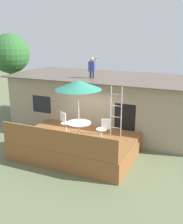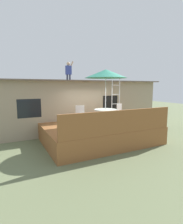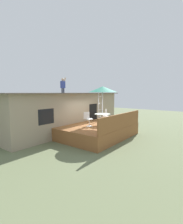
{
  "view_description": "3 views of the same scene",
  "coord_description": "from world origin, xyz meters",
  "px_view_note": "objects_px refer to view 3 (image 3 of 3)",
  "views": [
    {
      "loc": [
        4.96,
        -9.74,
        5.17
      ],
      "look_at": [
        0.29,
        0.88,
        1.71
      ],
      "focal_mm": 42.86,
      "sensor_mm": 36.0,
      "label": 1
    },
    {
      "loc": [
        -3.94,
        -7.17,
        2.59
      ],
      "look_at": [
        -0.08,
        0.58,
        1.33
      ],
      "focal_mm": 28.32,
      "sensor_mm": 36.0,
      "label": 2
    },
    {
      "loc": [
        -8.83,
        -6.28,
        2.93
      ],
      "look_at": [
        0.07,
        0.55,
        1.62
      ],
      "focal_mm": 26.57,
      "sensor_mm": 36.0,
      "label": 3
    }
  ],
  "objects_px": {
    "step_ladder": "(100,106)",
    "patio_chair_left": "(88,119)",
    "patio_table": "(103,116)",
    "patio_umbrella": "(103,89)",
    "patio_chair_right": "(106,116)",
    "person_figure": "(63,84)"
  },
  "relations": [
    {
      "from": "patio_table",
      "to": "person_figure",
      "type": "xyz_separation_m",
      "value": [
        -0.7,
        2.99,
        2.15
      ]
    },
    {
      "from": "patio_table",
      "to": "person_figure",
      "type": "distance_m",
      "value": 3.75
    },
    {
      "from": "step_ladder",
      "to": "patio_chair_right",
      "type": "xyz_separation_m",
      "value": [
        -0.33,
        -0.69,
        -0.64
      ]
    },
    {
      "from": "person_figure",
      "to": "patio_chair_right",
      "type": "distance_m",
      "value": 3.84
    },
    {
      "from": "step_ladder",
      "to": "patio_chair_left",
      "type": "distance_m",
      "value": 2.37
    },
    {
      "from": "patio_table",
      "to": "step_ladder",
      "type": "xyz_separation_m",
      "value": [
        1.27,
        1.05,
        0.51
      ]
    },
    {
      "from": "person_figure",
      "to": "patio_table",
      "type": "bearing_deg",
      "value": -76.83
    },
    {
      "from": "person_figure",
      "to": "patio_chair_left",
      "type": "distance_m",
      "value": 3.41
    },
    {
      "from": "patio_umbrella",
      "to": "patio_chair_right",
      "type": "bearing_deg",
      "value": 21.3
    },
    {
      "from": "patio_table",
      "to": "person_figure",
      "type": "height_order",
      "value": "person_figure"
    },
    {
      "from": "patio_umbrella",
      "to": "step_ladder",
      "type": "relative_size",
      "value": 1.15
    },
    {
      "from": "step_ladder",
      "to": "person_figure",
      "type": "height_order",
      "value": "person_figure"
    },
    {
      "from": "patio_table",
      "to": "patio_chair_right",
      "type": "relative_size",
      "value": 1.13
    },
    {
      "from": "patio_umbrella",
      "to": "step_ladder",
      "type": "distance_m",
      "value": 2.07
    },
    {
      "from": "patio_umbrella",
      "to": "patio_chair_left",
      "type": "height_order",
      "value": "patio_umbrella"
    },
    {
      "from": "patio_umbrella",
      "to": "patio_chair_right",
      "type": "relative_size",
      "value": 2.76
    },
    {
      "from": "patio_umbrella",
      "to": "person_figure",
      "type": "height_order",
      "value": "person_figure"
    },
    {
      "from": "patio_chair_right",
      "to": "patio_table",
      "type": "bearing_deg",
      "value": -0.0
    },
    {
      "from": "step_ladder",
      "to": "patio_chair_right",
      "type": "bearing_deg",
      "value": -115.49
    },
    {
      "from": "person_figure",
      "to": "patio_chair_left",
      "type": "relative_size",
      "value": 1.21
    },
    {
      "from": "person_figure",
      "to": "patio_chair_left",
      "type": "xyz_separation_m",
      "value": [
        -0.24,
        -2.53,
        -2.27
      ]
    },
    {
      "from": "patio_table",
      "to": "patio_umbrella",
      "type": "xyz_separation_m",
      "value": [
        0.0,
        0.0,
        1.76
      ]
    }
  ]
}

